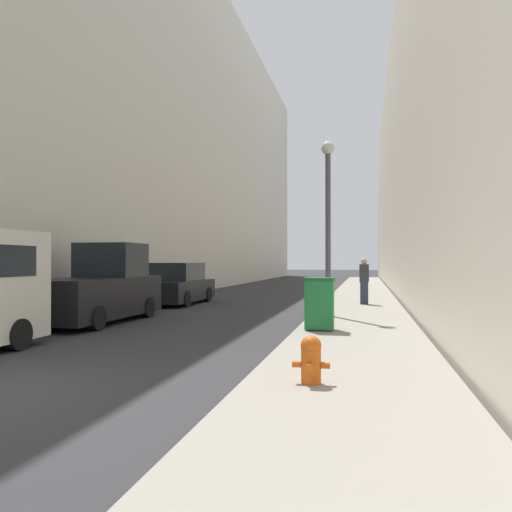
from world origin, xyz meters
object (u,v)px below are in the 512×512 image
at_px(fire_hydrant, 311,358).
at_px(trash_bin, 320,303).
at_px(pickup_truck, 100,290).
at_px(lamppost, 328,217).
at_px(pedestrian_on_sidewalk, 364,281).
at_px(parked_sedan_near, 178,285).

height_order(fire_hydrant, trash_bin, trash_bin).
bearing_deg(pickup_truck, lamppost, 17.07).
bearing_deg(pedestrian_on_sidewalk, lamppost, -103.46).
relative_size(trash_bin, parked_sedan_near, 0.28).
distance_m(fire_hydrant, trash_bin, 5.35).
bearing_deg(parked_sedan_near, pickup_truck, -89.70).
height_order(lamppost, parked_sedan_near, lamppost).
xyz_separation_m(fire_hydrant, trash_bin, (-0.36, 5.32, 0.31)).
distance_m(fire_hydrant, pickup_truck, 9.54).
bearing_deg(fire_hydrant, pedestrian_on_sidewalk, 87.05).
bearing_deg(pickup_truck, trash_bin, -10.56).
bearing_deg(pickup_truck, pedestrian_on_sidewalk, 40.32).
xyz_separation_m(pickup_truck, pedestrian_on_sidewalk, (7.59, 6.45, 0.07)).
distance_m(pickup_truck, pedestrian_on_sidewalk, 9.96).
distance_m(fire_hydrant, lamppost, 8.97).
distance_m(fire_hydrant, parked_sedan_near, 14.64).
bearing_deg(fire_hydrant, pickup_truck, 136.61).
distance_m(trash_bin, parked_sedan_near, 10.03).
relative_size(fire_hydrant, pedestrian_on_sidewalk, 0.37).
height_order(trash_bin, parked_sedan_near, parked_sedan_near).
distance_m(trash_bin, pedestrian_on_sidewalk, 7.74).
xyz_separation_m(lamppost, pedestrian_on_sidewalk, (1.06, 4.44, -2.14)).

